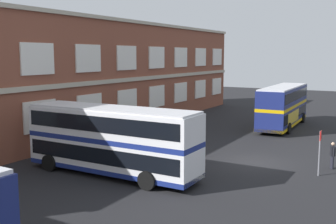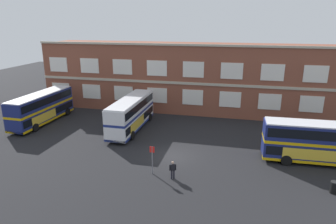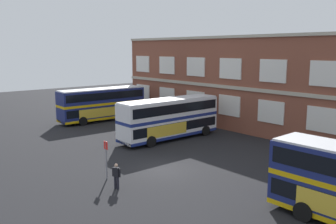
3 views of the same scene
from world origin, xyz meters
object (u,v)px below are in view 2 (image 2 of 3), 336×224
at_px(waiting_passenger, 173,169).
at_px(bus_stand_flag, 152,157).
at_px(double_decker_middle, 131,113).
at_px(station_litter_bin, 334,187).
at_px(double_decker_near, 42,107).
at_px(double_decker_far, 322,142).

xyz_separation_m(waiting_passenger, bus_stand_flag, (-2.00, 0.46, 0.70)).
height_order(double_decker_middle, bus_stand_flag, double_decker_middle).
relative_size(double_decker_middle, station_litter_bin, 10.69).
height_order(double_decker_near, double_decker_far, same).
bearing_deg(waiting_passenger, double_decker_near, 152.08).
height_order(double_decker_near, waiting_passenger, double_decker_near).
bearing_deg(waiting_passenger, station_litter_bin, 3.40).
bearing_deg(waiting_passenger, bus_stand_flag, 167.04).
bearing_deg(station_litter_bin, double_decker_middle, 153.75).
bearing_deg(double_decker_middle, station_litter_bin, -26.25).
bearing_deg(double_decker_far, waiting_passenger, -154.25).
height_order(double_decker_far, bus_stand_flag, double_decker_far).
bearing_deg(double_decker_far, bus_stand_flag, -158.71).
bearing_deg(station_litter_bin, waiting_passenger, -176.60).
distance_m(double_decker_far, bus_stand_flag, 16.52).
relative_size(waiting_passenger, bus_stand_flag, 0.63).
distance_m(bus_stand_flag, station_litter_bin, 15.27).
height_order(double_decker_middle, waiting_passenger, double_decker_middle).
height_order(double_decker_near, double_decker_middle, same).
xyz_separation_m(waiting_passenger, station_litter_bin, (13.23, 0.78, -0.41)).
bearing_deg(waiting_passenger, double_decker_middle, 125.23).
height_order(waiting_passenger, station_litter_bin, waiting_passenger).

